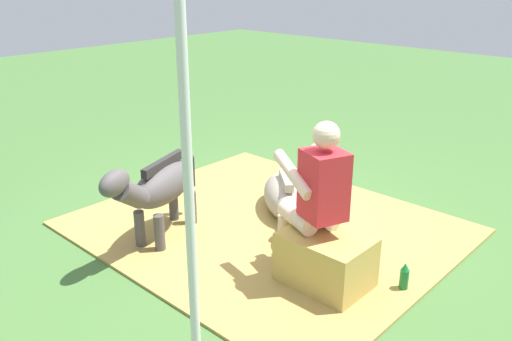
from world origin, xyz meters
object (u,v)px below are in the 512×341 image
person_seated (315,194)px  pony_lying (286,199)px  hay_bale (326,261)px  tent_pole_left (188,173)px  pony_standing (159,187)px  soda_bottle (404,277)px

person_seated → pony_lying: (0.84, -0.68, -0.52)m
hay_bale → pony_lying: hay_bale is taller
person_seated → pony_lying: size_ratio=1.10×
tent_pole_left → person_seated: bearing=-88.2°
person_seated → pony_standing: person_seated is taller
pony_standing → pony_lying: (-0.51, -1.12, -0.33)m
person_seated → pony_standing: bearing=18.0°
person_seated → pony_standing: 1.43m
pony_lying → person_seated: bearing=141.0°
pony_lying → soda_bottle: (-1.48, 0.38, -0.07)m
pony_standing → pony_lying: bearing=-114.4°
pony_lying → pony_standing: bearing=65.6°
hay_bale → person_seated: (0.15, -0.04, 0.50)m
hay_bale → person_seated: size_ratio=0.51×
hay_bale → pony_standing: bearing=14.9°
hay_bale → person_seated: person_seated is taller
pony_standing → soda_bottle: 2.16m
hay_bale → tent_pole_left: tent_pole_left is taller
pony_standing → soda_bottle: bearing=-159.6°
hay_bale → pony_lying: size_ratio=0.56×
soda_bottle → tent_pole_left: (0.60, 1.55, 1.13)m
pony_lying → tent_pole_left: size_ratio=0.47×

